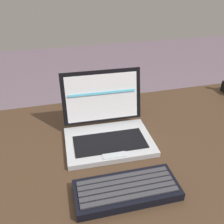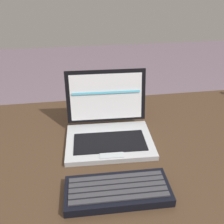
{
  "view_description": "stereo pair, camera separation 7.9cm",
  "coord_description": "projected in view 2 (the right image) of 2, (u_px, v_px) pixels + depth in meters",
  "views": [
    {
      "loc": [
        -0.27,
        -0.63,
        1.29
      ],
      "look_at": [
        -0.09,
        0.03,
        0.88
      ],
      "focal_mm": 39.12,
      "sensor_mm": 36.0,
      "label": 1
    },
    {
      "loc": [
        -0.19,
        -0.65,
        1.29
      ],
      "look_at": [
        -0.09,
        0.03,
        0.88
      ],
      "focal_mm": 39.12,
      "sensor_mm": 36.0,
      "label": 2
    }
  ],
  "objects": [
    {
      "name": "external_keyboard",
      "position": [
        118.0,
        191.0,
        0.67
      ],
      "size": [
        0.29,
        0.13,
        0.03
      ],
      "color": "black",
      "rests_on": "desk"
    },
    {
      "name": "laptop_front",
      "position": [
        108.0,
        127.0,
        0.89
      ],
      "size": [
        0.31,
        0.27,
        0.23
      ],
      "color": "#B6BAC0",
      "rests_on": "desk"
    },
    {
      "name": "desk",
      "position": [
        138.0,
        161.0,
        0.88
      ],
      "size": [
        1.63,
        0.79,
        0.74
      ],
      "color": "#432F1F",
      "rests_on": "ground"
    }
  ]
}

